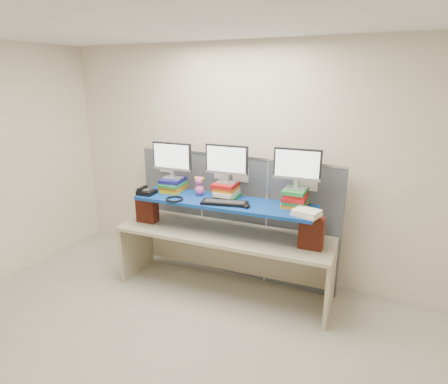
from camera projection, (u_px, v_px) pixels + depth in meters
The scene contains 18 objects.
room at pixel (137, 212), 2.87m from camera, with size 5.00×4.00×2.80m.
cubicle_partition at pixel (234, 216), 4.58m from camera, with size 2.60×0.06×1.53m.
desk at pixel (224, 244), 4.23m from camera, with size 2.47×0.88×0.74m.
brick_pier_left at pixel (147, 208), 4.44m from camera, with size 0.24×0.13×0.33m, color maroon.
brick_pier_right at pixel (311, 233), 3.74m from camera, with size 0.24×0.13×0.33m, color maroon.
blue_board at pixel (224, 202), 4.08m from camera, with size 1.99×0.50×0.04m, color navy.
book_stack_left at pixel (173, 185), 4.41m from camera, with size 0.27×0.33×0.15m.
book_stack_center at pixel (226, 190), 4.16m from camera, with size 0.28×0.32×0.17m.
book_stack_right at pixel (295, 198), 3.89m from camera, with size 0.27×0.32×0.19m.
monitor_left at pixel (172, 158), 4.32m from camera, with size 0.49×0.15×0.42m.
monitor_center at pixel (227, 162), 4.07m from camera, with size 0.49×0.15×0.42m.
monitor_right at pixel (297, 166), 3.79m from camera, with size 0.49×0.15×0.42m.
keyboard at pixel (225, 203), 3.97m from camera, with size 0.52×0.28×0.03m.
mouse at pixel (247, 206), 3.86m from camera, with size 0.06×0.10×0.03m, color black.
desk_phone at pixel (146, 192), 4.30m from camera, with size 0.20×0.19×0.08m.
headset at pixel (174, 199), 4.10m from camera, with size 0.19×0.19×0.02m, color black.
plush_toy at pixel (199, 186), 4.24m from camera, with size 0.13×0.10×0.22m.
binder_stack at pixel (307, 213), 3.63m from camera, with size 0.29×0.25×0.06m.
Camera 1 is at (1.80, -2.12, 2.40)m, focal length 30.00 mm.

